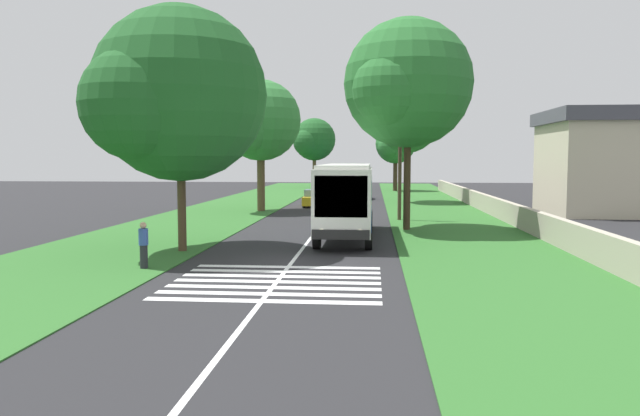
# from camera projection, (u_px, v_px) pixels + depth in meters

# --- Properties ---
(ground) EXTENTS (160.00, 160.00, 0.00)m
(ground) POSITION_uv_depth(u_px,v_px,m) (291.00, 264.00, 23.23)
(ground) COLOR #262628
(grass_verge_left) EXTENTS (120.00, 8.00, 0.04)m
(grass_verge_left) POSITION_uv_depth(u_px,v_px,m) (196.00, 221.00, 38.83)
(grass_verge_left) COLOR #2D6628
(grass_verge_left) RESTS_ON ground
(grass_verge_right) EXTENTS (120.00, 8.00, 0.04)m
(grass_verge_right) POSITION_uv_depth(u_px,v_px,m) (455.00, 223.00, 37.41)
(grass_verge_right) COLOR #2D6628
(grass_verge_right) RESTS_ON ground
(centre_line) EXTENTS (110.00, 0.16, 0.01)m
(centre_line) POSITION_uv_depth(u_px,v_px,m) (323.00, 223.00, 38.12)
(centre_line) COLOR silver
(centre_line) RESTS_ON ground
(coach_bus) EXTENTS (11.16, 2.62, 3.73)m
(coach_bus) POSITION_uv_depth(u_px,v_px,m) (347.00, 196.00, 30.58)
(coach_bus) COLOR silver
(coach_bus) RESTS_ON ground
(zebra_crossing) EXTENTS (5.85, 6.80, 0.01)m
(zebra_crossing) POSITION_uv_depth(u_px,v_px,m) (277.00, 282.00, 19.80)
(zebra_crossing) COLOR silver
(zebra_crossing) RESTS_ON ground
(trailing_car_0) EXTENTS (4.30, 1.78, 1.43)m
(trailing_car_0) POSITION_uv_depth(u_px,v_px,m) (315.00, 199.00, 50.95)
(trailing_car_0) COLOR gold
(trailing_car_0) RESTS_ON ground
(trailing_car_1) EXTENTS (4.30, 1.78, 1.43)m
(trailing_car_1) POSITION_uv_depth(u_px,v_px,m) (361.00, 192.00, 60.47)
(trailing_car_1) COLOR navy
(trailing_car_1) RESTS_ON ground
(trailing_car_2) EXTENTS (4.30, 1.78, 1.43)m
(trailing_car_2) POSITION_uv_depth(u_px,v_px,m) (329.00, 188.00, 68.56)
(trailing_car_2) COLOR black
(trailing_car_2) RESTS_ON ground
(trailing_minibus_0) EXTENTS (6.00, 2.14, 2.53)m
(trailing_minibus_0) POSITION_uv_depth(u_px,v_px,m) (334.00, 178.00, 79.37)
(trailing_minibus_0) COLOR teal
(trailing_minibus_0) RESTS_ON ground
(roadside_tree_left_0) EXTENTS (7.29, 6.15, 9.93)m
(roadside_tree_left_0) POSITION_uv_depth(u_px,v_px,m) (257.00, 123.00, 45.64)
(roadside_tree_left_0) COLOR brown
(roadside_tree_left_0) RESTS_ON grass_verge_left
(roadside_tree_left_1) EXTENTS (7.34, 5.93, 9.62)m
(roadside_tree_left_1) POSITION_uv_depth(u_px,v_px,m) (313.00, 141.00, 84.80)
(roadside_tree_left_1) COLOR brown
(roadside_tree_left_1) RESTS_ON grass_verge_left
(roadside_tree_left_2) EXTENTS (8.71, 7.42, 10.42)m
(roadside_tree_left_2) POSITION_uv_depth(u_px,v_px,m) (176.00, 99.00, 25.80)
(roadside_tree_left_2) COLOR #4C3826
(roadside_tree_left_2) RESTS_ON grass_verge_left
(roadside_tree_right_0) EXTENTS (6.70, 5.60, 10.09)m
(roadside_tree_right_0) POSITION_uv_depth(u_px,v_px,m) (407.00, 124.00, 55.10)
(roadside_tree_right_0) COLOR #3D2D1E
(roadside_tree_right_0) RESTS_ON grass_verge_right
(roadside_tree_right_1) EXTENTS (5.62, 4.94, 8.29)m
(roadside_tree_right_1) POSITION_uv_depth(u_px,v_px,m) (395.00, 145.00, 74.77)
(roadside_tree_right_1) COLOR #3D2D1E
(roadside_tree_right_1) RESTS_ON grass_verge_right
(roadside_tree_right_2) EXTENTS (8.18, 7.13, 11.70)m
(roadside_tree_right_2) POSITION_uv_depth(u_px,v_px,m) (406.00, 87.00, 33.65)
(roadside_tree_right_2) COLOR #3D2D1E
(roadside_tree_right_2) RESTS_ON grass_verge_right
(utility_pole) EXTENTS (0.24, 1.40, 7.27)m
(utility_pole) POSITION_uv_depth(u_px,v_px,m) (400.00, 162.00, 39.15)
(utility_pole) COLOR #473828
(utility_pole) RESTS_ON grass_verge_right
(roadside_wall) EXTENTS (70.00, 0.40, 1.28)m
(roadside_wall) POSITION_uv_depth(u_px,v_px,m) (495.00, 207.00, 42.03)
(roadside_wall) COLOR #B2A893
(roadside_wall) RESTS_ON grass_verge_right
(roadside_building) EXTENTS (9.14, 7.11, 7.49)m
(roadside_building) POSITION_uv_depth(u_px,v_px,m) (595.00, 161.00, 43.82)
(roadside_building) COLOR beige
(roadside_building) RESTS_ON ground
(pedestrian) EXTENTS (0.34, 0.34, 1.69)m
(pedestrian) POSITION_uv_depth(u_px,v_px,m) (144.00, 245.00, 21.96)
(pedestrian) COLOR #26262D
(pedestrian) RESTS_ON grass_verge_left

